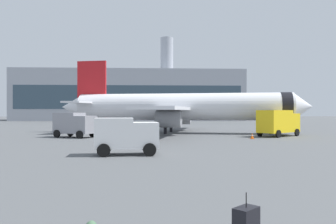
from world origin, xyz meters
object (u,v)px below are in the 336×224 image
object	(u,v)px
cargo_van	(126,134)
fuel_truck	(278,122)
safety_cone_mid	(252,136)
rolling_suitcase	(246,222)
service_truck	(74,124)
airplane_at_gate	(181,107)
safety_cone_near	(73,130)

from	to	relation	value
cargo_van	fuel_truck	bearing A→B (deg)	44.01
safety_cone_mid	rolling_suitcase	bearing A→B (deg)	-107.26
fuel_truck	rolling_suitcase	bearing A→B (deg)	-112.24
service_truck	cargo_van	world-z (taller)	service_truck
airplane_at_gate	fuel_truck	size ratio (longest dim) A/B	5.71
rolling_suitcase	airplane_at_gate	bearing A→B (deg)	86.97
service_truck	safety_cone_mid	xyz separation A→B (m)	(20.22, -3.15, -1.29)
safety_cone_mid	fuel_truck	bearing A→B (deg)	38.92
service_truck	rolling_suitcase	bearing A→B (deg)	-71.18
service_truck	rolling_suitcase	world-z (taller)	service_truck
airplane_at_gate	rolling_suitcase	distance (m)	40.26
fuel_truck	safety_cone_mid	size ratio (longest dim) A/B	9.66
service_truck	safety_cone_near	distance (m)	8.77
airplane_at_gate	service_truck	size ratio (longest dim) A/B	6.74
fuel_truck	cargo_van	bearing A→B (deg)	-135.99
safety_cone_near	rolling_suitcase	xyz separation A→B (m)	(13.12, -40.99, 0.01)
service_truck	cargo_van	bearing A→B (deg)	-66.66
safety_cone_near	rolling_suitcase	size ratio (longest dim) A/B	0.70
cargo_van	airplane_at_gate	bearing A→B (deg)	75.76
service_truck	safety_cone_mid	bearing A→B (deg)	-8.86
rolling_suitcase	cargo_van	bearing A→B (deg)	103.90
cargo_van	rolling_suitcase	distance (m)	16.57
fuel_truck	cargo_van	world-z (taller)	fuel_truck
service_truck	rolling_suitcase	xyz separation A→B (m)	(11.09, -32.54, -1.22)
fuel_truck	rolling_suitcase	world-z (taller)	fuel_truck
airplane_at_gate	safety_cone_mid	distance (m)	13.20
service_truck	safety_cone_near	bearing A→B (deg)	103.55
airplane_at_gate	cargo_van	bearing A→B (deg)	-104.24
service_truck	safety_cone_mid	world-z (taller)	service_truck
safety_cone_mid	cargo_van	bearing A→B (deg)	-134.49
service_truck	fuel_truck	size ratio (longest dim) A/B	0.85
fuel_truck	safety_cone_near	world-z (taller)	fuel_truck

